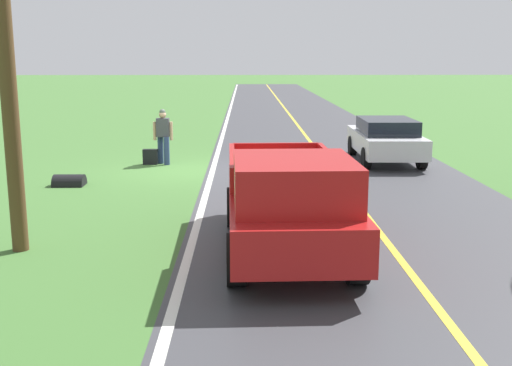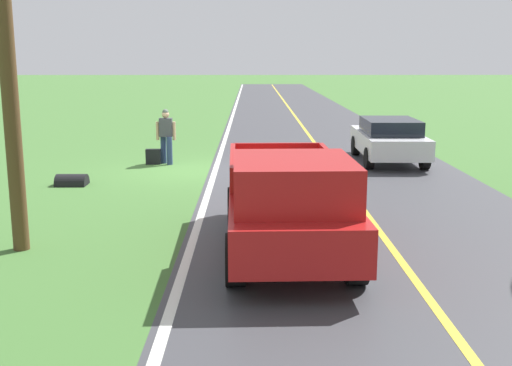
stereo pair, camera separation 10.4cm
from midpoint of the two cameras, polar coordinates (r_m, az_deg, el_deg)
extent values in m
plane|color=#427033|center=(18.92, -5.95, 1.16)|extent=(200.00, 200.00, 0.00)
cube|color=#3D3D42|center=(19.01, 7.32, 1.18)|extent=(7.56, 120.00, 0.00)
cube|color=silver|center=(18.86, -3.58, 1.19)|extent=(0.16, 117.60, 0.00)
cube|color=gold|center=(19.01, 7.32, 1.19)|extent=(0.14, 117.60, 0.00)
cylinder|color=navy|center=(19.94, -7.74, 2.93)|extent=(0.18, 0.18, 0.88)
cylinder|color=navy|center=(20.20, -8.29, 3.02)|extent=(0.18, 0.18, 0.88)
cube|color=#3F3F47|center=(19.98, -8.08, 5.05)|extent=(0.40, 0.26, 0.58)
sphere|color=tan|center=(19.94, -8.11, 6.20)|extent=(0.23, 0.23, 0.23)
sphere|color=#4C564C|center=(19.93, -8.11, 6.42)|extent=(0.20, 0.20, 0.20)
cube|color=#234C2D|center=(20.17, -8.01, 5.19)|extent=(0.32, 0.20, 0.44)
cylinder|color=tan|center=(19.94, -7.33, 4.74)|extent=(0.10, 0.10, 0.58)
cylinder|color=tan|center=(20.00, -8.82, 4.72)|extent=(0.10, 0.10, 0.58)
cube|color=black|center=(20.11, -9.21, 2.39)|extent=(0.46, 0.20, 0.48)
cube|color=#B21919|center=(10.98, 3.07, -2.31)|extent=(2.14, 5.45, 0.70)
cube|color=#B21919|center=(9.67, 3.72, 0.10)|extent=(1.90, 2.21, 0.72)
cube|color=black|center=(9.66, 3.73, 0.52)|extent=(1.71, 1.34, 0.43)
cube|color=#B21919|center=(12.03, 7.12, 1.63)|extent=(0.18, 3.03, 0.45)
cube|color=#B21919|center=(11.88, -1.88, 1.59)|extent=(0.18, 3.03, 0.45)
cube|color=#B21919|center=(13.41, 2.14, 2.72)|extent=(1.84, 0.15, 0.45)
cylinder|color=black|center=(9.54, 9.40, -6.78)|extent=(0.32, 0.81, 0.80)
cylinder|color=black|center=(9.36, -1.56, -6.99)|extent=(0.32, 0.81, 0.80)
cylinder|color=black|center=(12.67, 6.51, -2.13)|extent=(0.32, 0.81, 0.80)
cylinder|color=black|center=(12.53, -1.67, -2.21)|extent=(0.32, 0.81, 0.80)
cube|color=silver|center=(20.76, 12.12, 3.67)|extent=(1.93, 4.43, 0.62)
cube|color=black|center=(20.50, 12.29, 5.09)|extent=(1.67, 2.41, 0.46)
cylinder|color=black|center=(22.02, 9.21, 3.40)|extent=(0.25, 0.66, 0.66)
cylinder|color=black|center=(22.33, 13.51, 3.34)|extent=(0.25, 0.66, 0.66)
cylinder|color=black|center=(19.29, 10.43, 2.23)|extent=(0.25, 0.66, 0.66)
cylinder|color=black|center=(19.64, 15.29, 2.17)|extent=(0.25, 0.66, 0.66)
cylinder|color=brown|center=(11.45, -21.83, 14.83)|extent=(0.28, 0.28, 8.38)
cylinder|color=black|center=(17.33, -16.26, -0.19)|extent=(0.80, 0.60, 0.60)
camera|label=1|loc=(0.05, -89.72, 0.06)|focal=43.86mm
camera|label=2|loc=(0.05, 90.28, -0.06)|focal=43.86mm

